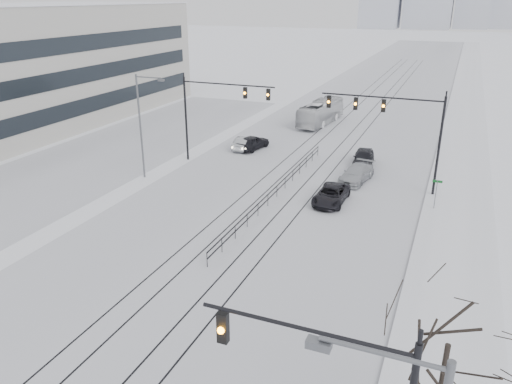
% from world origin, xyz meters
% --- Properties ---
extents(road, '(22.00, 260.00, 0.02)m').
position_xyz_m(road, '(0.00, 60.00, 0.01)').
color(road, silver).
rests_on(road, ground).
extents(sidewalk_east, '(5.00, 260.00, 0.16)m').
position_xyz_m(sidewalk_east, '(13.50, 60.00, 0.08)').
color(sidewalk_east, white).
rests_on(sidewalk_east, ground).
extents(curb, '(0.10, 260.00, 0.12)m').
position_xyz_m(curb, '(11.05, 60.00, 0.06)').
color(curb, gray).
rests_on(curb, ground).
extents(parking_strip, '(14.00, 60.00, 0.03)m').
position_xyz_m(parking_strip, '(-20.00, 35.00, 0.01)').
color(parking_strip, silver).
rests_on(parking_strip, ground).
extents(tram_rails, '(5.30, 180.00, 0.01)m').
position_xyz_m(tram_rails, '(-0.00, 40.00, 0.02)').
color(tram_rails, black).
rests_on(tram_rails, ground).
extents(traffic_mast_ne, '(9.60, 0.37, 8.00)m').
position_xyz_m(traffic_mast_ne, '(8.15, 34.99, 5.76)').
color(traffic_mast_ne, black).
rests_on(traffic_mast_ne, ground).
extents(traffic_mast_nw, '(9.10, 0.37, 8.00)m').
position_xyz_m(traffic_mast_nw, '(-8.52, 36.00, 5.57)').
color(traffic_mast_nw, black).
rests_on(traffic_mast_nw, ground).
extents(street_light_west, '(2.73, 0.25, 9.00)m').
position_xyz_m(street_light_west, '(-12.20, 30.00, 5.21)').
color(street_light_west, '#595B60').
rests_on(street_light_west, ground).
extents(bare_tree, '(4.40, 4.40, 6.10)m').
position_xyz_m(bare_tree, '(13.20, 9.00, 4.49)').
color(bare_tree, black).
rests_on(bare_tree, ground).
extents(median_fence, '(0.06, 24.00, 1.00)m').
position_xyz_m(median_fence, '(0.00, 30.00, 0.53)').
color(median_fence, black).
rests_on(median_fence, ground).
extents(street_sign, '(0.70, 0.06, 2.40)m').
position_xyz_m(street_sign, '(11.80, 32.00, 1.61)').
color(street_sign, '#595B60').
rests_on(street_sign, ground).
extents(sedan_sb_inner, '(2.60, 4.65, 1.50)m').
position_xyz_m(sedan_sb_inner, '(-6.92, 41.54, 0.75)').
color(sedan_sb_inner, black).
rests_on(sedan_sb_inner, ground).
extents(sedan_sb_outer, '(1.59, 4.14, 1.34)m').
position_xyz_m(sedan_sb_outer, '(-7.74, 41.33, 0.67)').
color(sedan_sb_outer, '#A0A3A7').
rests_on(sedan_sb_outer, ground).
extents(sedan_nb_front, '(2.22, 4.73, 1.31)m').
position_xyz_m(sedan_nb_front, '(4.29, 30.46, 0.65)').
color(sedan_nb_front, black).
rests_on(sedan_nb_front, ground).
extents(sedan_nb_right, '(2.66, 5.08, 1.40)m').
position_xyz_m(sedan_nb_right, '(5.13, 35.99, 0.70)').
color(sedan_nb_right, '#ADB1B5').
rests_on(sedan_nb_right, ground).
extents(sedan_nb_far, '(2.33, 4.74, 1.56)m').
position_xyz_m(sedan_nb_far, '(4.83, 40.57, 0.78)').
color(sedan_nb_far, black).
rests_on(sedan_nb_far, ground).
extents(box_truck, '(3.45, 10.46, 2.86)m').
position_xyz_m(box_truck, '(-3.37, 55.14, 1.43)').
color(box_truck, silver).
rests_on(box_truck, ground).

